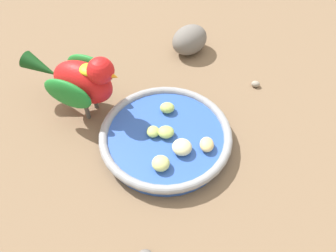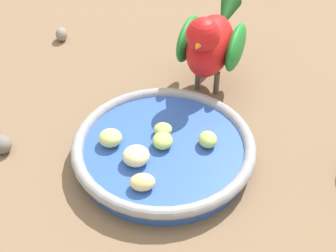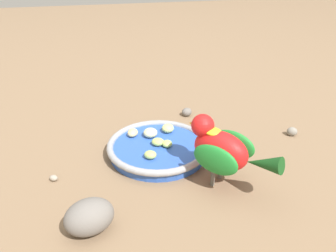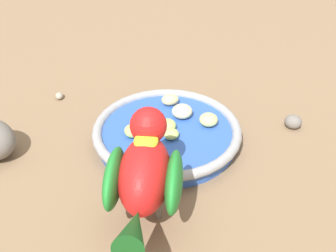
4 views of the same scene
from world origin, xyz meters
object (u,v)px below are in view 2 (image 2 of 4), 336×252
at_px(apple_piece_4, 163,129).
at_px(pebble_2, 1,144).
at_px(apple_piece_1, 136,156).
at_px(apple_piece_3, 208,139).
at_px(feeding_bowl, 162,147).
at_px(parrot, 211,41).
at_px(pebble_1, 61,34).
at_px(apple_piece_2, 164,143).
at_px(apple_piece_5, 142,182).
at_px(apple_piece_0, 110,138).

height_order(apple_piece_4, pebble_2, apple_piece_4).
relative_size(apple_piece_1, apple_piece_3, 1.24).
xyz_separation_m(feeding_bowl, apple_piece_1, (-0.01, 0.04, 0.02)).
relative_size(apple_piece_3, parrot, 0.16).
relative_size(pebble_1, pebble_2, 0.91).
distance_m(apple_piece_2, apple_piece_5, 0.07).
bearing_deg(pebble_2, apple_piece_3, -121.09).
bearing_deg(feeding_bowl, apple_piece_2, 169.75).
bearing_deg(apple_piece_3, pebble_1, 10.49).
height_order(apple_piece_5, pebble_1, apple_piece_5).
height_order(apple_piece_1, pebble_2, apple_piece_1).
distance_m(feeding_bowl, apple_piece_1, 0.05).
distance_m(apple_piece_0, parrot, 0.21).
bearing_deg(apple_piece_4, parrot, -55.25).
bearing_deg(apple_piece_5, apple_piece_1, -15.56).
bearing_deg(apple_piece_2, pebble_2, 56.69).
distance_m(apple_piece_2, pebble_2, 0.21).
relative_size(feeding_bowl, apple_piece_1, 7.00).
distance_m(apple_piece_2, pebble_1, 0.35).
distance_m(apple_piece_1, apple_piece_5, 0.04).
relative_size(apple_piece_0, parrot, 0.18).
height_order(apple_piece_1, apple_piece_2, apple_piece_1).
xyz_separation_m(feeding_bowl, apple_piece_4, (0.02, -0.01, 0.01)).
xyz_separation_m(apple_piece_2, apple_piece_5, (-0.05, 0.05, 0.00)).
bearing_deg(apple_piece_1, apple_piece_5, 164.44).
bearing_deg(feeding_bowl, parrot, -52.78).
xyz_separation_m(apple_piece_2, parrot, (0.11, -0.13, 0.05)).
distance_m(apple_piece_5, pebble_1, 0.40).
height_order(parrot, pebble_1, parrot).
xyz_separation_m(apple_piece_0, apple_piece_4, (-0.01, -0.07, -0.00)).
bearing_deg(apple_piece_2, apple_piece_0, 55.43).
bearing_deg(apple_piece_0, apple_piece_4, -102.30).
relative_size(apple_piece_1, pebble_2, 1.18).
distance_m(apple_piece_5, pebble_2, 0.21).
bearing_deg(apple_piece_0, pebble_2, 57.28).
relative_size(feeding_bowl, apple_piece_0, 7.91).
bearing_deg(apple_piece_1, pebble_2, 47.93).
height_order(feeding_bowl, apple_piece_1, apple_piece_1).
relative_size(parrot, pebble_1, 6.58).
bearing_deg(parrot, feeding_bowl, -5.01).
height_order(apple_piece_0, pebble_2, apple_piece_0).
bearing_deg(feeding_bowl, apple_piece_3, -120.61).
bearing_deg(apple_piece_0, apple_piece_3, -119.15).
xyz_separation_m(apple_piece_1, apple_piece_2, (0.01, -0.04, -0.00)).
bearing_deg(apple_piece_2, apple_piece_5, 131.46).
bearing_deg(apple_piece_4, apple_piece_5, 137.62).
bearing_deg(apple_piece_5, pebble_1, -5.11).
bearing_deg(apple_piece_5, apple_piece_0, 2.12).
height_order(feeding_bowl, apple_piece_5, apple_piece_5).
distance_m(apple_piece_0, apple_piece_5, 0.09).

